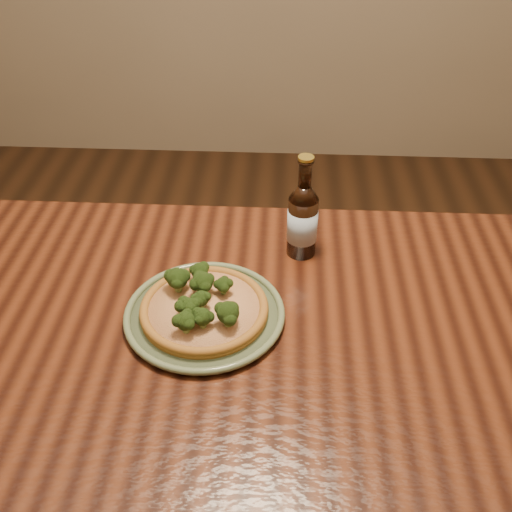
{
  "coord_description": "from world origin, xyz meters",
  "views": [
    {
      "loc": [
        0.23,
        -0.68,
        1.55
      ],
      "look_at": [
        0.18,
        0.26,
        0.82
      ],
      "focal_mm": 42.0,
      "sensor_mm": 36.0,
      "label": 1
    }
  ],
  "objects_px": {
    "table": "(160,370)",
    "plate": "(205,314)",
    "pizza": "(204,307)",
    "beer_bottle": "(303,219)"
  },
  "relations": [
    {
      "from": "plate",
      "to": "table",
      "type": "bearing_deg",
      "value": -148.03
    },
    {
      "from": "table",
      "to": "pizza",
      "type": "relative_size",
      "value": 6.51
    },
    {
      "from": "plate",
      "to": "beer_bottle",
      "type": "relative_size",
      "value": 1.31
    },
    {
      "from": "table",
      "to": "beer_bottle",
      "type": "height_order",
      "value": "beer_bottle"
    },
    {
      "from": "pizza",
      "to": "plate",
      "type": "bearing_deg",
      "value": -6.02
    },
    {
      "from": "table",
      "to": "plate",
      "type": "height_order",
      "value": "plate"
    },
    {
      "from": "table",
      "to": "beer_bottle",
      "type": "distance_m",
      "value": 0.43
    },
    {
      "from": "plate",
      "to": "pizza",
      "type": "bearing_deg",
      "value": 173.98
    },
    {
      "from": "table",
      "to": "plate",
      "type": "distance_m",
      "value": 0.15
    },
    {
      "from": "plate",
      "to": "pizza",
      "type": "height_order",
      "value": "pizza"
    }
  ]
}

